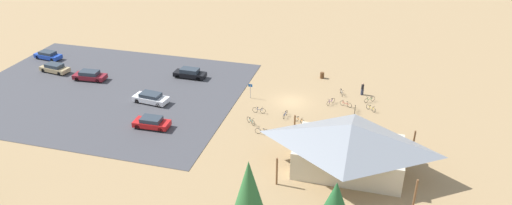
{
  "coord_description": "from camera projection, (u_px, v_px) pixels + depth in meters",
  "views": [
    {
      "loc": [
        -10.46,
        55.97,
        29.22
      ],
      "look_at": [
        3.89,
        3.65,
        1.2
      ],
      "focal_mm": 33.37,
      "sensor_mm": 36.0,
      "label": 1
    }
  ],
  "objects": [
    {
      "name": "car_blue_front_row",
      "position": [
        48.0,
        55.0,
        76.99
      ],
      "size": [
        4.67,
        2.24,
        1.31
      ],
      "color": "#1E42B2",
      "rests_on": "parking_lot_asphalt"
    },
    {
      "name": "car_white_second_row",
      "position": [
        151.0,
        98.0,
        63.26
      ],
      "size": [
        4.93,
        2.38,
        1.38
      ],
      "color": "white",
      "rests_on": "parking_lot_asphalt"
    },
    {
      "name": "bicycle_orange_back_row",
      "position": [
        299.0,
        120.0,
        58.7
      ],
      "size": [
        1.47,
        0.89,
        0.76
      ],
      "color": "black",
      "rests_on": "ground"
    },
    {
      "name": "bicycle_blue_near_porch",
      "position": [
        285.0,
        114.0,
        60.0
      ],
      "size": [
        0.48,
        1.71,
        0.76
      ],
      "color": "black",
      "rests_on": "ground"
    },
    {
      "name": "bicycle_yellow_yard_front",
      "position": [
        371.0,
        108.0,
        61.45
      ],
      "size": [
        1.28,
        1.15,
        0.77
      ],
      "color": "black",
      "rests_on": "ground"
    },
    {
      "name": "bicycle_blue_by_bin",
      "position": [
        259.0,
        110.0,
        60.93
      ],
      "size": [
        1.74,
        0.48,
        0.83
      ],
      "color": "black",
      "rests_on": "ground"
    },
    {
      "name": "car_red_inner_stall",
      "position": [
        152.0,
        122.0,
        57.4
      ],
      "size": [
        4.42,
        2.01,
        1.37
      ],
      "color": "red",
      "rests_on": "parking_lot_asphalt"
    },
    {
      "name": "bicycle_yellow_yard_left",
      "position": [
        284.0,
        137.0,
        55.11
      ],
      "size": [
        1.06,
        1.26,
        0.76
      ],
      "color": "black",
      "rests_on": "ground"
    },
    {
      "name": "pine_far_west",
      "position": [
        249.0,
        192.0,
        37.9
      ],
      "size": [
        3.17,
        3.17,
        8.46
      ],
      "color": "brown",
      "rests_on": "ground"
    },
    {
      "name": "visitor_by_pavilion",
      "position": [
        362.0,
        89.0,
        65.35
      ],
      "size": [
        0.4,
        0.36,
        1.78
      ],
      "color": "#2D3347",
      "rests_on": "ground"
    },
    {
      "name": "parking_lot_asphalt",
      "position": [
        104.0,
        91.0,
        66.76
      ],
      "size": [
        37.73,
        29.59,
        0.05
      ],
      "primitive_type": "cube",
      "color": "#424247",
      "rests_on": "ground"
    },
    {
      "name": "car_tan_far_end",
      "position": [
        55.0,
        68.0,
        72.23
      ],
      "size": [
        4.77,
        2.35,
        1.37
      ],
      "color": "tan",
      "rests_on": "parking_lot_asphalt"
    },
    {
      "name": "trash_bin",
      "position": [
        322.0,
        75.0,
        70.52
      ],
      "size": [
        0.6,
        0.6,
        0.9
      ],
      "primitive_type": "cylinder",
      "color": "brown",
      "rests_on": "ground"
    },
    {
      "name": "bicycle_green_mid_cluster",
      "position": [
        370.0,
        100.0,
        63.68
      ],
      "size": [
        1.35,
        1.14,
        0.83
      ],
      "color": "black",
      "rests_on": "ground"
    },
    {
      "name": "bicycle_purple_edge_south",
      "position": [
        331.0,
        102.0,
        63.1
      ],
      "size": [
        0.87,
        1.57,
        0.85
      ],
      "color": "black",
      "rests_on": "ground"
    },
    {
      "name": "car_maroon_end_stall",
      "position": [
        90.0,
        75.0,
        69.73
      ],
      "size": [
        4.91,
        2.17,
        1.42
      ],
      "color": "maroon",
      "rests_on": "parking_lot_asphalt"
    },
    {
      "name": "bicycle_black_trailside",
      "position": [
        355.0,
        109.0,
        61.17
      ],
      "size": [
        0.48,
        1.71,
        0.83
      ],
      "color": "black",
      "rests_on": "ground"
    },
    {
      "name": "pine_mideast",
      "position": [
        335.0,
        201.0,
        38.6
      ],
      "size": [
        2.64,
        2.64,
        6.27
      ],
      "color": "brown",
      "rests_on": "ground"
    },
    {
      "name": "bicycle_red_near_sign",
      "position": [
        346.0,
        104.0,
        62.51
      ],
      "size": [
        1.62,
        0.7,
        0.82
      ],
      "color": "black",
      "rests_on": "ground"
    },
    {
      "name": "bike_pavilion",
      "position": [
        350.0,
        144.0,
        48.68
      ],
      "size": [
        13.55,
        9.39,
        5.43
      ],
      "color": "beige",
      "rests_on": "ground"
    },
    {
      "name": "bicycle_teal_lone_west",
      "position": [
        251.0,
        121.0,
        58.36
      ],
      "size": [
        1.34,
        1.15,
        0.91
      ],
      "color": "black",
      "rests_on": "ground"
    },
    {
      "name": "bicycle_silver_yard_right",
      "position": [
        342.0,
        92.0,
        65.6
      ],
      "size": [
        0.64,
        1.58,
        0.81
      ],
      "color": "black",
      "rests_on": "ground"
    },
    {
      "name": "lot_sign",
      "position": [
        250.0,
        89.0,
        64.21
      ],
      "size": [
        0.56,
        0.08,
        2.2
      ],
      "color": "#99999E",
      "rests_on": "ground"
    },
    {
      "name": "bicycle_white_lone_east",
      "position": [
        262.0,
        131.0,
        56.2
      ],
      "size": [
        1.77,
        0.48,
        0.84
      ],
      "color": "black",
      "rests_on": "ground"
    },
    {
      "name": "car_black_near_entry",
      "position": [
        190.0,
        73.0,
        70.43
      ],
      "size": [
        4.8,
        1.82,
        1.45
      ],
      "color": "black",
      "rests_on": "parking_lot_asphalt"
    },
    {
      "name": "ground",
      "position": [
        291.0,
        102.0,
        63.83
      ],
      "size": [
        160.0,
        160.0,
        0.0
      ],
      "primitive_type": "plane",
      "color": "#9E7F56",
      "rests_on": "ground"
    }
  ]
}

